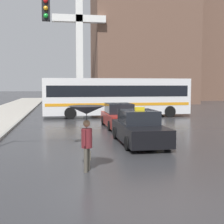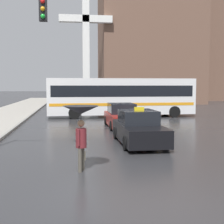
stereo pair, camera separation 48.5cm
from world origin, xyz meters
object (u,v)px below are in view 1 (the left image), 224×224
(sedan_red, at_px, (119,117))
(city_bus, at_px, (117,96))
(pedestrian_with_umbrella, at_px, (87,118))
(monument_cross, at_px, (79,38))
(taxi, at_px, (139,129))

(sedan_red, xyz_separation_m, city_bus, (1.06, 6.69, 1.13))
(pedestrian_with_umbrella, distance_m, monument_cross, 32.87)
(taxi, height_order, city_bus, city_bus)
(sedan_red, xyz_separation_m, pedestrian_with_umbrella, (-2.97, -10.04, 0.98))
(sedan_red, distance_m, city_bus, 6.87)
(sedan_red, height_order, pedestrian_with_umbrella, pedestrian_with_umbrella)
(taxi, xyz_separation_m, sedan_red, (0.17, 5.70, -0.01))
(city_bus, xyz_separation_m, monument_cross, (-2.19, 15.27, 7.13))
(pedestrian_with_umbrella, relative_size, monument_cross, 0.13)
(sedan_red, xyz_separation_m, monument_cross, (-1.13, 21.96, 8.26))
(taxi, bearing_deg, monument_cross, -88.02)
(city_bus, bearing_deg, monument_cross, -173.02)
(pedestrian_with_umbrella, bearing_deg, sedan_red, 7.32)
(taxi, bearing_deg, sedan_red, -91.71)
(taxi, relative_size, monument_cross, 0.29)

